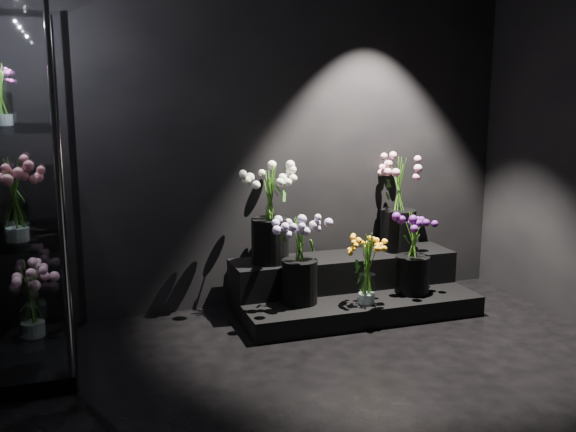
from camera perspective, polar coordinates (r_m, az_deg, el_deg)
name	(u,v)px	position (r m, az deg, el deg)	size (l,w,h in m)	color
floor	(376,426)	(3.39, 7.84, -18.00)	(4.00, 4.00, 0.00)	black
wall_back	(261,123)	(4.83, -2.40, 8.27)	(4.00, 4.00, 0.00)	black
display_riser	(349,288)	(4.93, 5.46, -6.38)	(1.76, 0.78, 0.39)	black
display_case	(12,195)	(4.01, -23.35, 1.74)	(0.57, 0.95, 2.10)	black
bouquet_orange_bells	(367,268)	(4.56, 7.07, -4.59)	(0.26, 0.26, 0.51)	white
bouquet_lilac	(300,252)	(4.52, 1.05, -3.24)	(0.48, 0.48, 0.64)	black
bouquet_purple	(413,249)	(4.84, 11.06, -2.93)	(0.38, 0.38, 0.63)	black
bouquet_cream_roses	(270,209)	(4.66, -1.61, 0.64)	(0.46, 0.46, 0.71)	black
bouquet_pink_roses	(399,202)	(5.11, 9.82, 1.28)	(0.45, 0.45, 0.73)	black
bouquet_case_pink	(15,198)	(3.81, -23.13, 1.50)	(0.34, 0.34, 0.46)	white
bouquet_case_magenta	(0,94)	(4.08, -24.21, 9.84)	(0.28, 0.28, 0.35)	white
bouquet_case_base_pink	(31,298)	(4.39, -21.90, -6.74)	(0.31, 0.31, 0.49)	white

